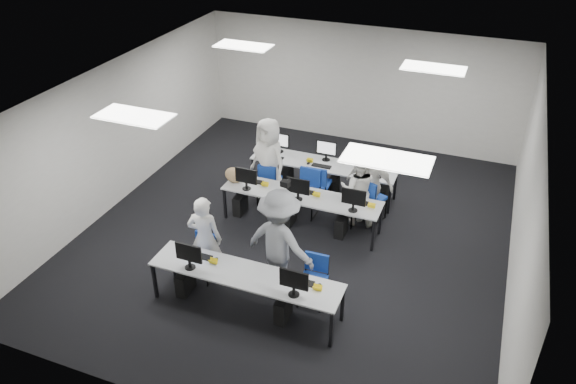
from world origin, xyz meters
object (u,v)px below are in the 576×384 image
at_px(chair_4, 364,211).
at_px(student_1, 359,190).
at_px(chair_2, 267,191).
at_px(student_3, 369,184).
at_px(chair_1, 313,288).
at_px(chair_5, 270,186).
at_px(chair_0, 203,264).
at_px(chair_3, 306,200).
at_px(chair_7, 370,206).
at_px(desk_front, 245,276).
at_px(student_0, 205,239).
at_px(photographer, 280,242).
at_px(chair_6, 318,192).
at_px(desk_mid, 301,197).
at_px(student_2, 269,160).

bearing_deg(chair_4, student_1, 165.04).
relative_size(chair_2, student_1, 0.53).
height_order(student_1, student_3, student_3).
bearing_deg(chair_1, chair_2, 125.03).
bearing_deg(chair_2, chair_5, 76.44).
distance_m(chair_0, chair_3, 2.80).
distance_m(chair_1, chair_7, 2.80).
relative_size(chair_3, chair_4, 1.00).
bearing_deg(student_1, chair_7, -145.27).
distance_m(desk_front, chair_3, 3.11).
xyz_separation_m(student_0, student_1, (2.01, 2.65, -0.06)).
distance_m(chair_2, chair_3, 0.95).
xyz_separation_m(chair_7, student_3, (-0.06, -0.02, 0.53)).
relative_size(chair_7, student_3, 0.58).
relative_size(chair_2, chair_4, 0.85).
bearing_deg(chair_4, photographer, -118.04).
distance_m(chair_3, student_3, 1.37).
height_order(chair_4, student_1, student_1).
relative_size(desk_front, chair_0, 3.82).
height_order(chair_1, chair_7, chair_7).
bearing_deg(chair_4, chair_6, 152.05).
bearing_deg(photographer, chair_3, -70.66).
relative_size(chair_5, student_3, 0.52).
bearing_deg(desk_mid, desk_front, -90.00).
distance_m(chair_0, chair_5, 2.92).
relative_size(chair_6, photographer, 0.50).
distance_m(chair_3, chair_7, 1.32).
bearing_deg(student_2, chair_0, -67.37).
distance_m(desk_front, desk_mid, 2.60).
xyz_separation_m(student_0, student_2, (-0.03, 2.89, 0.10)).
xyz_separation_m(chair_4, student_2, (-2.18, 0.25, 0.62)).
bearing_deg(chair_0, chair_5, 88.27).
distance_m(desk_front, chair_1, 1.19).
bearing_deg(chair_1, chair_7, 82.72).
xyz_separation_m(chair_5, student_2, (-0.02, -0.00, 0.65)).
height_order(chair_0, chair_7, chair_7).
distance_m(student_1, student_2, 2.06).
bearing_deg(student_2, student_1, 16.77).
height_order(chair_2, chair_7, chair_7).
height_order(chair_7, photographer, photographer).
distance_m(chair_0, chair_2, 2.73).
height_order(chair_2, photographer, photographer).
bearing_deg(chair_7, chair_1, -75.03).
height_order(desk_mid, student_1, student_1).
height_order(student_0, photographer, photographer).
relative_size(chair_7, student_2, 0.53).
height_order(chair_4, student_2, student_2).
height_order(chair_7, student_0, student_0).
bearing_deg(chair_3, student_1, 4.91).
bearing_deg(chair_2, chair_3, -22.07).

